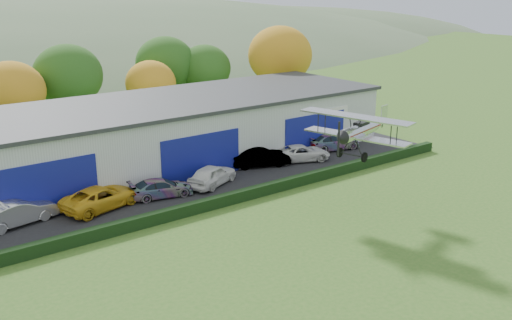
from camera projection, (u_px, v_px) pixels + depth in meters
apron at (186, 187)px, 43.00m from camera, size 48.00×9.00×0.05m
hedge at (222, 201)px, 39.23m from camera, size 46.00×0.60×0.80m
hangar at (164, 131)px, 48.70m from camera, size 40.60×12.60×5.30m
tree_belt at (62, 82)px, 55.08m from camera, size 75.70×13.22×10.12m
car_1 at (17, 212)px, 36.01m from camera, size 5.13×2.61×1.61m
car_2 at (101, 197)px, 38.65m from camera, size 6.05×3.89×1.55m
car_3 at (161, 188)px, 40.78m from camera, size 4.88×2.74×1.34m
car_4 at (212, 175)px, 43.13m from camera, size 5.04×3.64×1.60m
car_5 at (260, 157)px, 47.62m from camera, size 5.27×3.39×1.64m
car_6 at (302, 153)px, 49.22m from camera, size 5.40×3.93×1.36m
car_7 at (332, 141)px, 52.47m from camera, size 5.68×3.18×1.55m
biplane at (362, 128)px, 36.94m from camera, size 6.72×7.63×2.85m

